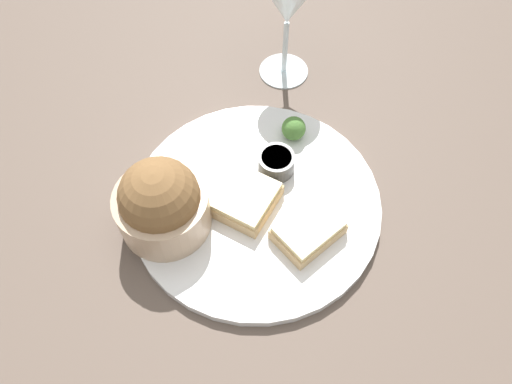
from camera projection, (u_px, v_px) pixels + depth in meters
The scene contains 8 objects.
ground_plane at pixel (256, 206), 0.66m from camera, with size 4.00×4.00×0.00m, color brown.
dinner_plate at pixel (256, 203), 0.65m from camera, with size 0.32×0.32×0.01m.
salad_bowl at pixel (161, 203), 0.59m from camera, with size 0.11×0.11×0.11m.
sauce_ramekin at pixel (276, 162), 0.66m from camera, with size 0.05×0.05×0.03m.
cheese_toast_near at pixel (247, 201), 0.63m from camera, with size 0.10×0.10×0.03m.
cheese_toast_far at pixel (308, 230), 0.61m from camera, with size 0.09×0.07×0.03m.
wine_glass at pixel (288, 2), 0.68m from camera, with size 0.09×0.09×0.18m.
garnish at pixel (294, 128), 0.69m from camera, with size 0.03×0.03×0.03m.
Camera 1 is at (-0.15, -0.30, 0.57)m, focal length 35.00 mm.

